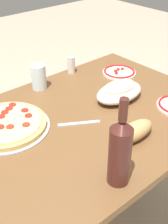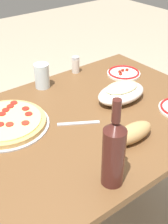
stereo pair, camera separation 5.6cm
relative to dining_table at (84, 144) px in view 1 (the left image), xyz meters
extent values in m
cube|color=brown|center=(0.00, 0.00, 0.12)|extent=(1.18, 0.82, 0.03)
cylinder|color=#33302D|center=(-0.53, -0.35, -0.25)|extent=(0.07, 0.07, 0.71)
cylinder|color=#B7B7BC|center=(0.27, -0.15, 0.14)|extent=(0.34, 0.34, 0.01)
cylinder|color=tan|center=(0.27, -0.15, 0.15)|extent=(0.32, 0.32, 0.02)
cylinder|color=#EFD684|center=(0.27, -0.15, 0.16)|extent=(0.28, 0.28, 0.01)
cylinder|color=#B22D1E|center=(0.28, -0.11, 0.17)|extent=(0.03, 0.03, 0.00)
cylinder|color=maroon|center=(0.31, -0.13, 0.17)|extent=(0.03, 0.03, 0.00)
cylinder|color=#B22D1E|center=(0.23, -0.08, 0.17)|extent=(0.03, 0.03, 0.00)
cylinder|color=maroon|center=(0.27, -0.19, 0.17)|extent=(0.03, 0.03, 0.00)
cylinder|color=maroon|center=(0.17, -0.17, 0.17)|extent=(0.03, 0.03, 0.00)
cylinder|color=maroon|center=(0.24, -0.21, 0.17)|extent=(0.03, 0.03, 0.00)
cylinder|color=maroon|center=(0.22, -0.22, 0.17)|extent=(0.03, 0.03, 0.00)
cylinder|color=maroon|center=(0.19, -0.24, 0.17)|extent=(0.03, 0.03, 0.00)
cylinder|color=maroon|center=(0.18, -0.12, 0.17)|extent=(0.03, 0.03, 0.00)
ellipsoid|color=white|center=(-0.22, -0.01, 0.17)|extent=(0.24, 0.15, 0.07)
ellipsoid|color=#AD2819|center=(-0.22, -0.01, 0.18)|extent=(0.20, 0.12, 0.03)
ellipsoid|color=beige|center=(-0.22, -0.01, 0.20)|extent=(0.17, 0.10, 0.02)
cylinder|color=#471E19|center=(0.15, 0.33, 0.23)|extent=(0.07, 0.07, 0.20)
cone|color=#471E19|center=(0.15, 0.33, 0.35)|extent=(0.07, 0.07, 0.03)
cylinder|color=#471E19|center=(0.15, 0.33, 0.40)|extent=(0.03, 0.03, 0.07)
cylinder|color=silver|center=(-0.01, -0.34, 0.20)|extent=(0.07, 0.07, 0.12)
cylinder|color=white|center=(-0.42, -0.19, 0.14)|extent=(0.17, 0.17, 0.01)
torus|color=red|center=(-0.42, -0.19, 0.15)|extent=(0.16, 0.16, 0.01)
cube|color=#AD2819|center=(-0.38, -0.18, 0.15)|extent=(0.01, 0.01, 0.01)
cube|color=#AD2819|center=(-0.40, -0.21, 0.15)|extent=(0.01, 0.01, 0.01)
cube|color=#AD2819|center=(-0.44, -0.20, 0.15)|extent=(0.01, 0.01, 0.01)
cube|color=#AD2819|center=(-0.42, -0.21, 0.15)|extent=(0.01, 0.01, 0.01)
cube|color=#AD2819|center=(-0.39, -0.19, 0.15)|extent=(0.01, 0.01, 0.01)
ellipsoid|color=tan|center=(-0.05, 0.23, 0.17)|extent=(0.18, 0.07, 0.07)
cylinder|color=silver|center=(-0.24, -0.37, 0.17)|extent=(0.04, 0.04, 0.07)
cylinder|color=#B7B7BC|center=(-0.24, -0.37, 0.22)|extent=(0.04, 0.04, 0.01)
cube|color=#B7B7BC|center=(0.04, 0.02, 0.14)|extent=(0.15, 0.10, 0.00)
camera|label=1|loc=(0.69, 0.79, 0.84)|focal=49.58mm
camera|label=2|loc=(0.65, 0.83, 0.84)|focal=49.58mm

